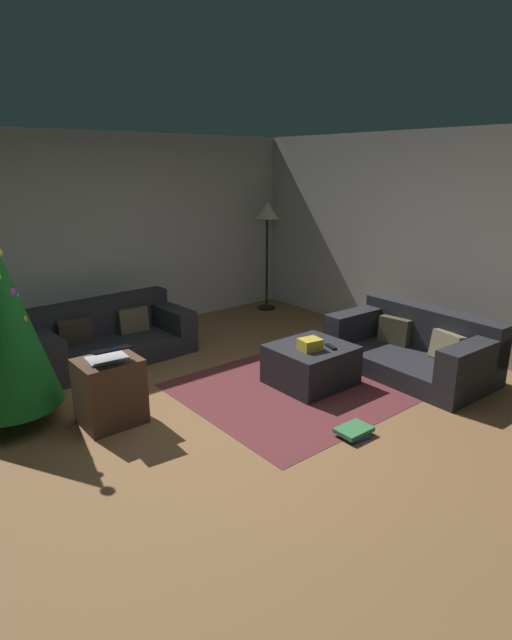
{
  "coord_description": "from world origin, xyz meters",
  "views": [
    {
      "loc": [
        -2.43,
        -3.25,
        2.21
      ],
      "look_at": [
        0.56,
        0.42,
        0.75
      ],
      "focal_mm": 28.49,
      "sensor_mm": 36.0,
      "label": 1
    }
  ],
  "objects": [
    {
      "name": "couch_right",
      "position": [
        2.25,
        -0.29,
        0.26
      ],
      "size": [
        1.02,
        1.73,
        0.67
      ],
      "rotation": [
        0.0,
        0.0,
        1.54
      ],
      "color": "#26262B",
      "rests_on": "ground_plane"
    },
    {
      "name": "corner_partition",
      "position": [
        3.14,
        0.0,
        1.3
      ],
      "size": [
        0.12,
        6.4,
        2.6
      ],
      "primitive_type": "cube",
      "color": "#B5B0AB",
      "rests_on": "ground_plane"
    },
    {
      "name": "area_rug",
      "position": [
        1.11,
        0.19,
        0.0
      ],
      "size": [
        2.6,
        2.0,
        0.01
      ],
      "primitive_type": "cube",
      "color": "brown",
      "rests_on": "ground_plane"
    },
    {
      "name": "rear_partition",
      "position": [
        0.0,
        3.14,
        1.3
      ],
      "size": [
        6.4,
        0.12,
        2.6
      ],
      "primitive_type": "cube",
      "color": "#BCB7B2",
      "rests_on": "ground_plane"
    },
    {
      "name": "tv_remote",
      "position": [
        1.22,
        0.03,
        0.43
      ],
      "size": [
        0.09,
        0.17,
        0.02
      ],
      "primitive_type": "cube",
      "rotation": [
        0.0,
        0.0,
        -0.27
      ],
      "color": "black",
      "rests_on": "ottoman"
    },
    {
      "name": "ground_plane",
      "position": [
        0.0,
        0.0,
        0.0
      ],
      "size": [
        6.4,
        6.4,
        0.0
      ],
      "primitive_type": "plane",
      "color": "brown"
    },
    {
      "name": "book_stack",
      "position": [
        0.63,
        -0.81,
        0.04
      ],
      "size": [
        0.3,
        0.24,
        0.07
      ],
      "color": "#2D5193",
      "rests_on": "ground_plane"
    },
    {
      "name": "ottoman",
      "position": [
        1.11,
        0.19,
        0.21
      ],
      "size": [
        0.78,
        0.72,
        0.42
      ],
      "primitive_type": "cube",
      "color": "#26262B",
      "rests_on": "ground_plane"
    },
    {
      "name": "laptop",
      "position": [
        -0.86,
        0.66,
        0.65
      ],
      "size": [
        0.36,
        0.41,
        0.17
      ],
      "color": "silver",
      "rests_on": "side_table"
    },
    {
      "name": "corner_lamp",
      "position": [
        2.62,
        2.68,
        1.41
      ],
      "size": [
        0.36,
        0.36,
        1.66
      ],
      "color": "black",
      "rests_on": "ground_plane"
    },
    {
      "name": "side_table",
      "position": [
        -0.85,
        0.72,
        0.3
      ],
      "size": [
        0.52,
        0.44,
        0.6
      ],
      "primitive_type": "cube",
      "color": "#4C3323",
      "rests_on": "ground_plane"
    },
    {
      "name": "couch_left",
      "position": [
        -0.22,
        2.24,
        0.26
      ],
      "size": [
        1.87,
        0.98,
        0.67
      ],
      "rotation": [
        0.0,
        0.0,
        3.18
      ],
      "color": "#26262B",
      "rests_on": "ground_plane"
    },
    {
      "name": "gift_box",
      "position": [
        1.02,
        0.12,
        0.47
      ],
      "size": [
        0.24,
        0.21,
        0.11
      ],
      "primitive_type": "cube",
      "rotation": [
        0.0,
        0.0,
        -0.16
      ],
      "color": "gold",
      "rests_on": "ottoman"
    }
  ]
}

